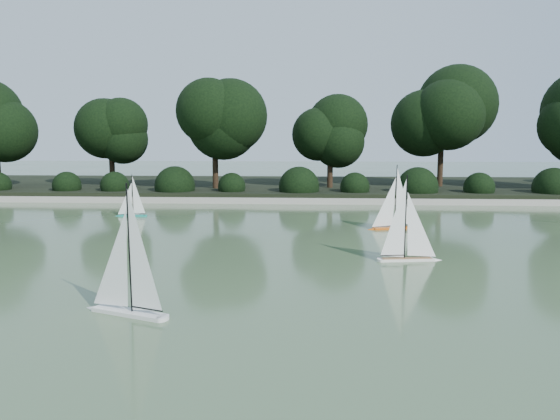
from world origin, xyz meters
The scene contains 9 objects.
ground centered at (0.00, 0.00, 0.00)m, with size 80.00×80.00×0.00m, color #3A4F2F.
pond_coping centered at (0.00, 9.00, 0.09)m, with size 40.00×0.35×0.18m, color gray.
far_bank centered at (0.00, 13.00, 0.15)m, with size 40.00×8.00×0.30m, color black.
tree_line centered at (1.23, 11.44, 2.64)m, with size 26.31×3.93×4.39m.
shrub_hedge centered at (0.00, 9.90, 0.45)m, with size 29.10×1.10×1.10m.
sailboat_white_a centered at (-1.87, -1.88, 0.26)m, with size 1.17×0.60×1.64m.
sailboat_white_b centered at (2.02, 1.12, 0.24)m, with size 1.13×0.33×1.54m.
sailboat_orange centered at (2.10, 4.32, 0.24)m, with size 1.13×0.43×1.54m.
sailboat_teal centered at (-4.43, 6.00, 0.19)m, with size 0.87×0.17×1.18m.
Camera 1 is at (0.32, -7.94, 2.05)m, focal length 35.00 mm.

